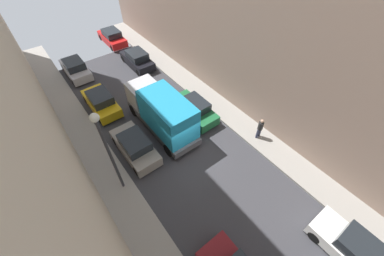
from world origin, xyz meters
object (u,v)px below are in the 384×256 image
parked_car_right_4 (112,37)px  delivery_truck (162,112)px  parked_car_right_1 (356,251)px  parked_car_right_2 (194,109)px  parked_car_right_3 (137,59)px  pedestrian (260,128)px  parked_car_left_3 (101,102)px  parked_car_left_4 (75,68)px  lamp_post (106,145)px  parked_car_left_2 (135,146)px

parked_car_right_4 → delivery_truck: size_ratio=0.64×
parked_car_right_1 → parked_car_right_2: bearing=90.0°
parked_car_right_1 → delivery_truck: (-2.70, 13.00, 1.07)m
parked_car_right_2 → parked_car_right_4: bearing=90.0°
delivery_truck → parked_car_right_3: bearing=73.2°
pedestrian → parked_car_left_3: bearing=127.7°
parked_car_left_3 → parked_car_left_4: size_ratio=1.00×
parked_car_right_3 → parked_car_right_1: bearing=-90.0°
parked_car_left_3 → parked_car_right_4: (5.40, 9.75, 0.00)m
lamp_post → parked_car_left_2: bearing=44.1°
delivery_truck → lamp_post: size_ratio=1.09×
parked_car_right_2 → parked_car_left_2: bearing=-174.8°
parked_car_right_1 → parked_car_right_3: size_ratio=1.00×
parked_car_left_4 → delivery_truck: size_ratio=0.64×
parked_car_left_4 → parked_car_right_1: same height
parked_car_left_2 → parked_car_left_4: 11.75m
lamp_post → delivery_truck: bearing=29.0°
parked_car_left_2 → parked_car_right_1: (5.40, -12.30, 0.00)m
parked_car_left_3 → pedestrian: pedestrian is taller
parked_car_left_2 → lamp_post: 4.29m
parked_car_right_1 → lamp_post: bearing=124.9°
parked_car_left_3 → delivery_truck: delivery_truck is taller
lamp_post → parked_car_left_3: bearing=75.9°
parked_car_right_2 → parked_car_right_1: bearing=-90.0°
pedestrian → lamp_post: 10.26m
parked_car_left_2 → lamp_post: (-1.90, -1.84, 3.37)m
parked_car_right_2 → lamp_post: (-7.30, -2.34, 3.37)m
lamp_post → pedestrian: bearing=-13.7°
parked_car_right_1 → lamp_post: 13.19m
parked_car_left_4 → parked_car_right_1: bearing=-77.3°
parked_car_left_4 → parked_car_right_4: (5.40, 3.71, 0.00)m
parked_car_left_4 → pedestrian: bearing=-64.4°
parked_car_right_4 → lamp_post: (-7.30, -17.30, 3.37)m
parked_car_left_3 → parked_car_right_3: same height
parked_car_left_4 → delivery_truck: bearing=-76.3°
parked_car_right_1 → parked_car_left_3: bearing=106.7°
parked_car_left_2 → parked_car_right_1: same height
parked_car_right_3 → parked_car_right_4: 5.83m
parked_car_left_4 → delivery_truck: 11.42m
parked_car_right_3 → pedestrian: size_ratio=2.44×
parked_car_left_2 → parked_car_right_1: size_ratio=1.00×
pedestrian → parked_car_right_2: bearing=115.5°
parked_car_right_1 → pedestrian: (2.23, 8.12, 0.35)m
parked_car_left_3 → parked_car_right_4: same height
parked_car_right_1 → parked_car_right_3: 21.92m
parked_car_right_4 → delivery_truck: (-2.70, -14.76, 1.07)m
parked_car_right_1 → delivery_truck: 13.32m
parked_car_left_4 → parked_car_right_3: size_ratio=1.00×
parked_car_right_2 → delivery_truck: delivery_truck is taller
parked_car_right_3 → lamp_post: lamp_post is taller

